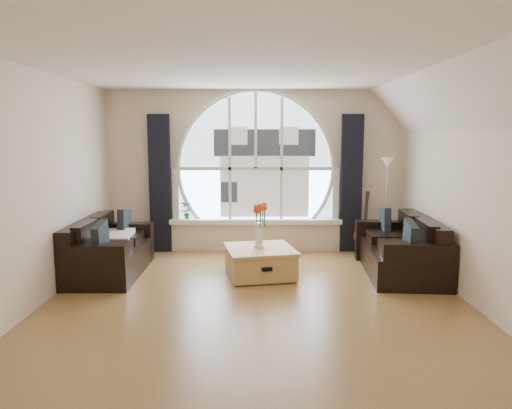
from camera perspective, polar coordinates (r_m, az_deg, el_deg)
name	(u,v)px	position (r m, az deg, el deg)	size (l,w,h in m)	color
ground	(256,305)	(5.73, 0.03, -11.76)	(5.00, 5.50, 0.01)	brown
ceiling	(256,66)	(5.44, 0.03, 16.06)	(5.00, 5.50, 0.01)	silver
wall_back	(256,171)	(8.16, -0.04, 3.95)	(5.00, 0.01, 2.70)	beige
wall_front	(258,245)	(2.70, 0.23, -4.79)	(5.00, 0.01, 2.70)	beige
wall_left	(34,190)	(5.96, -24.78, 1.60)	(0.01, 5.50, 2.70)	beige
wall_right	(478,190)	(5.98, 24.77, 1.62)	(0.01, 5.50, 2.70)	beige
attic_slope	(457,99)	(5.84, 22.64, 11.45)	(0.92, 5.50, 0.72)	silver
arched_window	(256,155)	(8.11, -0.04, 5.87)	(2.60, 0.06, 2.15)	silver
window_sill	(256,221)	(8.16, -0.04, -1.99)	(2.90, 0.22, 0.08)	white
window_frame	(256,155)	(8.08, -0.04, 5.86)	(2.76, 0.08, 2.15)	white
neighbor_house	(265,163)	(8.10, 1.03, 4.98)	(1.70, 0.02, 1.50)	silver
curtain_left	(160,184)	(8.21, -11.28, 2.42)	(0.35, 0.12, 2.30)	black
curtain_right	(351,184)	(8.22, 11.20, 2.42)	(0.35, 0.12, 2.30)	black
sofa_left	(111,246)	(7.14, -16.83, -4.75)	(0.87, 1.73, 0.77)	black
sofa_right	(399,246)	(7.14, 16.61, -4.73)	(0.90, 1.80, 0.80)	black
coffee_chest	(260,261)	(6.76, 0.48, -6.66)	(0.91, 0.91, 0.45)	tan
throw_blanket	(113,236)	(7.31, -16.59, -3.63)	(0.55, 0.55, 0.10)	silver
vase_flowers	(259,220)	(6.67, 0.34, -1.82)	(0.24, 0.24, 0.70)	white
floor_lamp	(386,207)	(8.10, 15.12, -0.28)	(0.24, 0.24, 1.60)	#B2B2B2
guitar	(365,222)	(8.15, 12.78, -2.08)	(0.36, 0.24, 1.06)	brown
potted_plant	(186,210)	(8.21, -8.24, -0.60)	(0.17, 0.11, 0.32)	#1E6023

